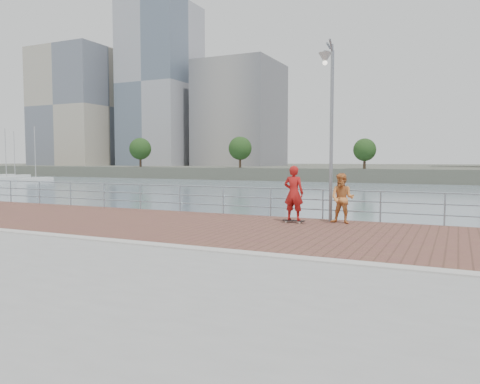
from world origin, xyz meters
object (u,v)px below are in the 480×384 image
at_px(bystander, 342,198).
at_px(street_lamp, 329,99).
at_px(skateboarder, 294,193).
at_px(guardrail, 296,200).

bearing_deg(bystander, street_lamp, -171.68).
distance_m(skateboarder, bystander, 1.66).
relative_size(guardrail, bystander, 22.76).
relative_size(skateboarder, bystander, 1.10).
height_order(guardrail, skateboarder, skateboarder).
xyz_separation_m(guardrail, bystander, (1.94, -0.91, 0.19)).
distance_m(guardrail, bystander, 2.16).
bearing_deg(skateboarder, street_lamp, -154.57).
xyz_separation_m(street_lamp, bystander, (0.51, 0.03, -3.38)).
distance_m(guardrail, skateboarder, 1.54).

